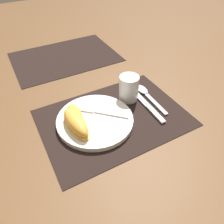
# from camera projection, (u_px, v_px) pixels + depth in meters

# --- Properties ---
(ground_plane) EXTENTS (3.00, 3.00, 0.00)m
(ground_plane) POSITION_uv_depth(u_px,v_px,m) (114.00, 118.00, 0.72)
(ground_plane) COLOR brown
(placemat) EXTENTS (0.47, 0.33, 0.00)m
(placemat) POSITION_uv_depth(u_px,v_px,m) (114.00, 118.00, 0.72)
(placemat) COLOR black
(placemat) RESTS_ON ground_plane
(placemat_far) EXTENTS (0.47, 0.33, 0.00)m
(placemat_far) POSITION_uv_depth(u_px,v_px,m) (66.00, 57.00, 1.03)
(placemat_far) COLOR black
(placemat_far) RESTS_ON ground_plane
(plate) EXTENTS (0.24, 0.24, 0.02)m
(plate) POSITION_uv_depth(u_px,v_px,m) (95.00, 120.00, 0.69)
(plate) COLOR white
(plate) RESTS_ON placemat
(juice_glass) EXTENTS (0.07, 0.07, 0.09)m
(juice_glass) POSITION_uv_depth(u_px,v_px,m) (129.00, 89.00, 0.76)
(juice_glass) COLOR silver
(juice_glass) RESTS_ON placemat
(knife) EXTENTS (0.03, 0.23, 0.01)m
(knife) POSITION_uv_depth(u_px,v_px,m) (145.00, 103.00, 0.76)
(knife) COLOR silver
(knife) RESTS_ON placemat
(spoon) EXTENTS (0.04, 0.18, 0.01)m
(spoon) POSITION_uv_depth(u_px,v_px,m) (146.00, 93.00, 0.81)
(spoon) COLOR silver
(spoon) RESTS_ON placemat
(fork) EXTENTS (0.15, 0.14, 0.00)m
(fork) POSITION_uv_depth(u_px,v_px,m) (96.00, 111.00, 0.71)
(fork) COLOR silver
(fork) RESTS_ON plate
(citrus_wedge_0) EXTENTS (0.07, 0.13, 0.04)m
(citrus_wedge_0) POSITION_uv_depth(u_px,v_px,m) (75.00, 118.00, 0.66)
(citrus_wedge_0) COLOR #F7C656
(citrus_wedge_0) RESTS_ON plate
(citrus_wedge_1) EXTENTS (0.06, 0.14, 0.04)m
(citrus_wedge_1) POSITION_uv_depth(u_px,v_px,m) (76.00, 123.00, 0.65)
(citrus_wedge_1) COLOR #F7C656
(citrus_wedge_1) RESTS_ON plate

